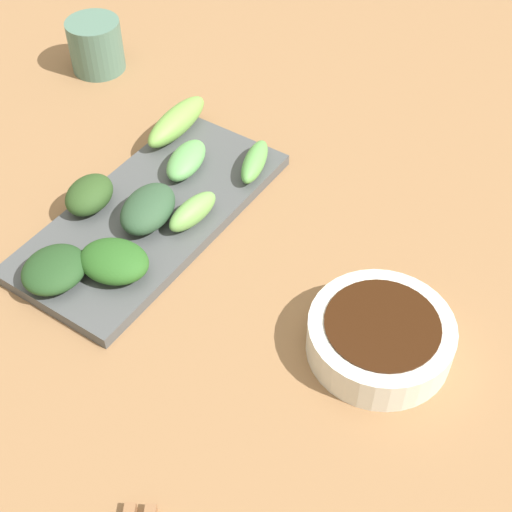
{
  "coord_description": "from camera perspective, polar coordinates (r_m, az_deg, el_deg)",
  "views": [
    {
      "loc": [
        -0.26,
        0.35,
        0.52
      ],
      "look_at": [
        -0.02,
        -0.02,
        0.05
      ],
      "focal_mm": 51.88,
      "sensor_mm": 36.0,
      "label": 1
    }
  ],
  "objects": [
    {
      "name": "broccoli_leafy_4",
      "position": [
        0.73,
        -12.51,
        4.82
      ],
      "size": [
        0.05,
        0.06,
        0.03
      ],
      "primitive_type": "ellipsoid",
      "rotation": [
        0.0,
        0.0,
        0.18
      ],
      "color": "#2E4C20",
      "rests_on": "serving_plate"
    },
    {
      "name": "sauce_bowl",
      "position": [
        0.61,
        9.56,
        -6.08
      ],
      "size": [
        0.12,
        0.12,
        0.03
      ],
      "color": "silver",
      "rests_on": "tabletop"
    },
    {
      "name": "broccoli_stalk_3",
      "position": [
        0.76,
        -5.4,
        7.37
      ],
      "size": [
        0.04,
        0.07,
        0.02
      ],
      "primitive_type": "ellipsoid",
      "rotation": [
        0.0,
        0.0,
        0.21
      ],
      "color": "#62A759",
      "rests_on": "serving_plate"
    },
    {
      "name": "broccoli_leafy_6",
      "position": [
        0.66,
        -10.89,
        -0.39
      ],
      "size": [
        0.07,
        0.06,
        0.03
      ],
      "primitive_type": "ellipsoid",
      "rotation": [
        0.0,
        0.0,
        0.24
      ],
      "color": "#2A5E21",
      "rests_on": "serving_plate"
    },
    {
      "name": "serving_plate",
      "position": [
        0.73,
        -8.04,
        3.24
      ],
      "size": [
        0.14,
        0.29,
        0.01
      ],
      "primitive_type": "cube",
      "color": "#4B4E50",
      "rests_on": "tabletop"
    },
    {
      "name": "broccoli_stalk_1",
      "position": [
        0.75,
        -0.1,
        7.3
      ],
      "size": [
        0.04,
        0.07,
        0.02
      ],
      "primitive_type": "ellipsoid",
      "rotation": [
        0.0,
        0.0,
        0.31
      ],
      "color": "#5DA34D",
      "rests_on": "serving_plate"
    },
    {
      "name": "tea_cup",
      "position": [
        0.93,
        -12.25,
        15.58
      ],
      "size": [
        0.06,
        0.06,
        0.06
      ],
      "primitive_type": "cylinder",
      "color": "#517563",
      "rests_on": "tabletop"
    },
    {
      "name": "broccoli_stalk_0",
      "position": [
        0.8,
        -6.14,
        10.28
      ],
      "size": [
        0.03,
        0.1,
        0.03
      ],
      "primitive_type": "ellipsoid",
      "rotation": [
        0.0,
        0.0,
        0.05
      ],
      "color": "#77AD49",
      "rests_on": "serving_plate"
    },
    {
      "name": "broccoli_leafy_2",
      "position": [
        0.7,
        -8.33,
        3.64
      ],
      "size": [
        0.06,
        0.08,
        0.03
      ],
      "primitive_type": "ellipsoid",
      "rotation": [
        0.0,
        0.0,
        0.2
      ],
      "color": "#2F4E33",
      "rests_on": "serving_plate"
    },
    {
      "name": "broccoli_leafy_5",
      "position": [
        0.67,
        -15.29,
        -1.0
      ],
      "size": [
        0.05,
        0.06,
        0.02
      ],
      "primitive_type": "ellipsoid",
      "rotation": [
        0.0,
        0.0,
        0.0
      ],
      "color": "#244721",
      "rests_on": "serving_plate"
    },
    {
      "name": "broccoli_stalk_7",
      "position": [
        0.7,
        -4.9,
        3.44
      ],
      "size": [
        0.03,
        0.06,
        0.02
      ],
      "primitive_type": "ellipsoid",
      "rotation": [
        0.0,
        0.0,
        -0.09
      ],
      "color": "#70A951",
      "rests_on": "serving_plate"
    },
    {
      "name": "tabletop",
      "position": [
        0.67,
        -2.16,
        -2.7
      ],
      "size": [
        2.1,
        2.1,
        0.02
      ],
      "primitive_type": "cube",
      "color": "olive",
      "rests_on": "ground"
    }
  ]
}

